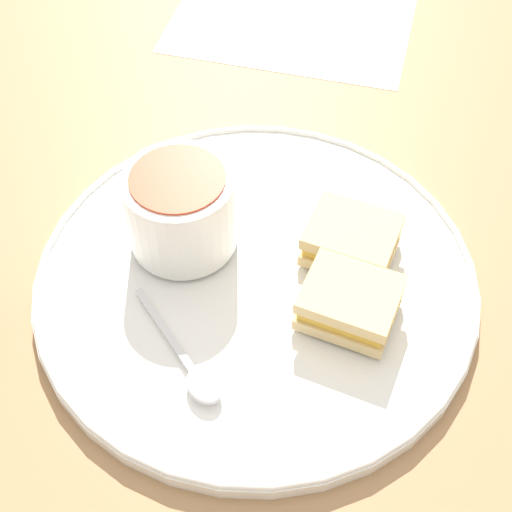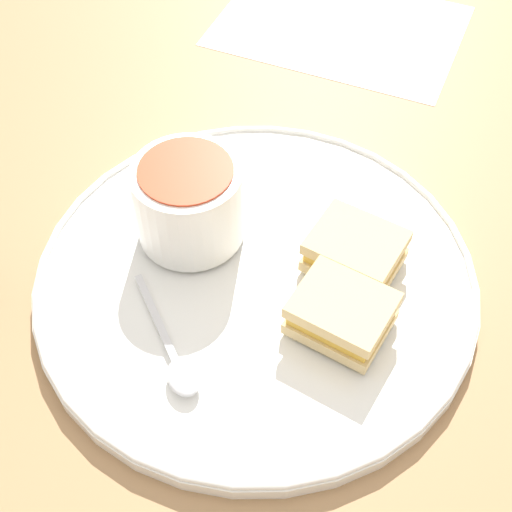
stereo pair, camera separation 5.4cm
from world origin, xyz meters
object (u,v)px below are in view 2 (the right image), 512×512
sandwich_half_far (355,251)px  soup_bowl (185,205)px  sandwich_half_near (340,315)px  spoon (178,367)px

sandwich_half_far → soup_bowl: bearing=-64.2°
sandwich_half_near → sandwich_half_far: same height
soup_bowl → sandwich_half_far: bearing=115.8°
sandwich_half_near → sandwich_half_far: 0.07m
soup_bowl → sandwich_half_far: 0.15m
soup_bowl → spoon: 0.14m
sandwich_half_near → sandwich_half_far: (-0.06, -0.03, 0.00)m
soup_bowl → spoon: soup_bowl is taller
soup_bowl → sandwich_half_near: bearing=91.2°
sandwich_half_far → spoon: bearing=-15.4°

